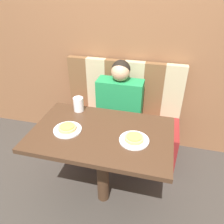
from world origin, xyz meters
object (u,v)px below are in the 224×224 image
at_px(person, 120,94).
at_px(pizza_left, 67,128).
at_px(plate_left, 68,130).
at_px(pizza_right, 134,138).
at_px(drinking_cup, 78,104).
at_px(plate_right, 134,140).

height_order(person, pizza_left, person).
relative_size(plate_left, pizza_left, 1.57).
xyz_separation_m(pizza_right, drinking_cup, (-0.52, 0.29, 0.03)).
bearing_deg(person, plate_right, -69.91).
bearing_deg(plate_left, pizza_left, -90.00).
bearing_deg(person, pizza_left, -110.09).
height_order(pizza_right, drinking_cup, drinking_cup).
xyz_separation_m(person, drinking_cup, (-0.27, -0.39, 0.07)).
height_order(pizza_left, drinking_cup, drinking_cup).
distance_m(person, plate_right, 0.72).
relative_size(pizza_left, drinking_cup, 1.11).
relative_size(person, pizza_right, 4.73).
height_order(plate_left, plate_right, same).
bearing_deg(drinking_cup, pizza_left, -85.37).
distance_m(person, plate_left, 0.72).
bearing_deg(drinking_cup, plate_right, -29.03).
xyz_separation_m(plate_right, pizza_left, (-0.49, -0.00, 0.02)).
bearing_deg(plate_right, plate_left, 180.00).
bearing_deg(drinking_cup, person, 55.16).
distance_m(person, pizza_left, 0.72).
bearing_deg(pizza_right, plate_left, 180.00).
relative_size(person, plate_left, 3.02).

